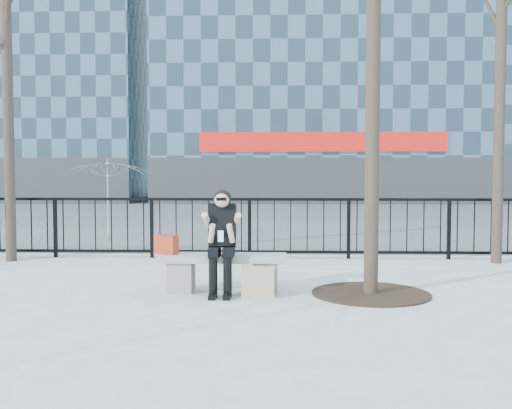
{
  "coord_description": "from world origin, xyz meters",
  "views": [
    {
      "loc": [
        0.71,
        -7.35,
        1.53
      ],
      "look_at": [
        0.4,
        0.8,
        1.1
      ],
      "focal_mm": 40.0,
      "sensor_mm": 36.0,
      "label": 1
    }
  ],
  "objects": [
    {
      "name": "ground",
      "position": [
        0.0,
        0.0,
        0.0
      ],
      "size": [
        120.0,
        120.0,
        0.0
      ],
      "primitive_type": "plane",
      "color": "#9E9F9A",
      "rests_on": "ground"
    },
    {
      "name": "street_surface",
      "position": [
        0.0,
        15.0,
        0.0
      ],
      "size": [
        60.0,
        23.0,
        0.01
      ],
      "primitive_type": "cube",
      "color": "#474747",
      "rests_on": "ground"
    },
    {
      "name": "railing",
      "position": [
        0.0,
        3.0,
        0.55
      ],
      "size": [
        14.0,
        0.06,
        1.1
      ],
      "color": "black",
      "rests_on": "ground"
    },
    {
      "name": "building_left",
      "position": [
        -15.0,
        27.0,
        11.3
      ],
      "size": [
        16.2,
        10.2,
        22.6
      ],
      "color": "#466070",
      "rests_on": "ground"
    },
    {
      "name": "tree_grate",
      "position": [
        1.9,
        -0.1,
        0.01
      ],
      "size": [
        1.5,
        1.5,
        0.02
      ],
      "primitive_type": "cylinder",
      "color": "black",
      "rests_on": "ground"
    },
    {
      "name": "bench_main",
      "position": [
        0.0,
        0.0,
        0.3
      ],
      "size": [
        1.65,
        0.46,
        0.49
      ],
      "color": "slate",
      "rests_on": "ground"
    },
    {
      "name": "seated_woman",
      "position": [
        0.0,
        -0.16,
        0.67
      ],
      "size": [
        0.5,
        0.64,
        1.34
      ],
      "color": "black",
      "rests_on": "ground"
    },
    {
      "name": "handbag",
      "position": [
        -0.75,
        0.02,
        0.61
      ],
      "size": [
        0.33,
        0.25,
        0.25
      ],
      "primitive_type": "cube",
      "rotation": [
        0.0,
        0.0,
        -0.41
      ],
      "color": "#A22C13",
      "rests_on": "bench_main"
    },
    {
      "name": "shopping_bag",
      "position": [
        0.46,
        -0.33,
        0.19
      ],
      "size": [
        0.41,
        0.16,
        0.39
      ],
      "primitive_type": "cube",
      "rotation": [
        0.0,
        0.0,
        0.01
      ],
      "color": "#CAB98F",
      "rests_on": "ground"
    },
    {
      "name": "vendor_umbrella",
      "position": [
        -3.27,
        5.8,
        0.95
      ],
      "size": [
        2.09,
        2.13,
        1.91
      ],
      "primitive_type": "imported",
      "rotation": [
        0.0,
        0.0,
        -0.0
      ],
      "color": "gold",
      "rests_on": "ground"
    }
  ]
}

